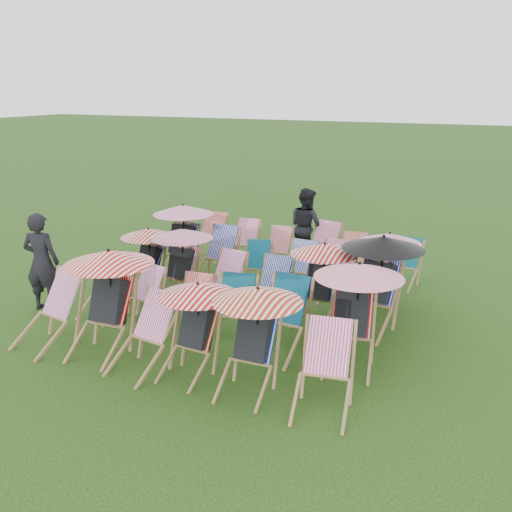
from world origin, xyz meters
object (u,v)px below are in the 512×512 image
at_px(deckchair_29, 403,264).
at_px(person_left, 42,262).
at_px(deckchair_0, 47,312).
at_px(person_rear, 306,227).
at_px(deckchair_5, 324,372).

xyz_separation_m(deckchair_29, person_left, (-5.14, -3.62, 0.39)).
height_order(deckchair_0, person_rear, person_rear).
xyz_separation_m(deckchair_5, person_left, (-5.14, 1.03, 0.33)).
height_order(deckchair_5, deckchair_29, deckchair_5).
height_order(person_left, person_rear, person_left).
distance_m(deckchair_5, person_rear, 5.58).
distance_m(deckchair_0, person_rear, 5.54).
relative_size(deckchair_29, person_left, 0.52).
xyz_separation_m(deckchair_5, deckchair_29, (0.01, 4.65, -0.06)).
bearing_deg(deckchair_29, person_rear, 174.53).
bearing_deg(person_rear, deckchair_0, 101.95).
relative_size(deckchair_0, person_rear, 0.66).
xyz_separation_m(person_left, person_rear, (3.07, 4.14, -0.02)).
relative_size(deckchair_5, person_rear, 0.62).
relative_size(deckchair_5, person_left, 0.60).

